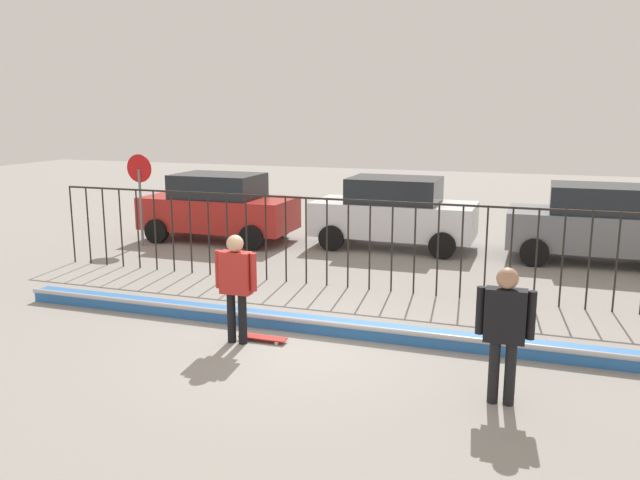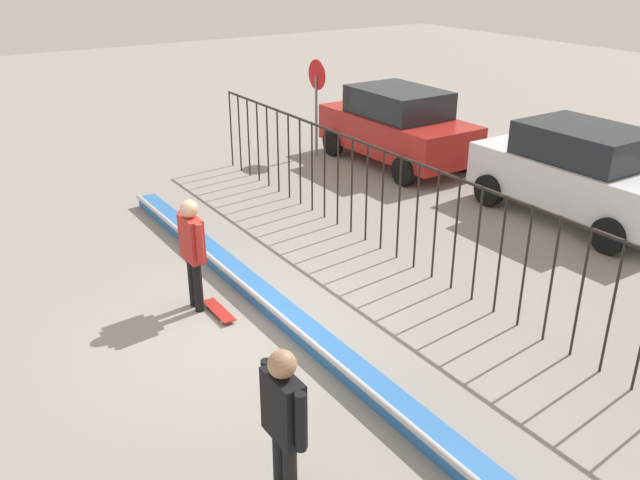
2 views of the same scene
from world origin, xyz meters
name	(u,v)px [view 1 (image 1 of 2)]	position (x,y,z in m)	size (l,w,h in m)	color
ground_plane	(286,343)	(0.00, 0.00, 0.00)	(60.00, 60.00, 0.00)	gray
bowl_coping_ledge	(300,323)	(0.00, 0.66, 0.12)	(11.00, 0.41, 0.27)	#2D6BB7
perimeter_fence	(348,234)	(0.00, 3.48, 1.15)	(14.04, 0.04, 1.88)	black
skateboarder	(236,279)	(-0.74, -0.25, 1.06)	(0.72, 0.27, 1.77)	black
skateboard	(263,338)	(-0.38, -0.06, 0.06)	(0.80, 0.20, 0.07)	#A51E19
camera_operator	(505,323)	(3.42, -1.13, 1.08)	(0.72, 0.27, 1.79)	black
parked_car_red	(219,206)	(-4.92, 7.09, 0.97)	(4.30, 2.12, 1.90)	#B2231E
parked_car_white	(394,212)	(0.02, 7.75, 0.97)	(4.30, 2.12, 1.90)	silver
parked_car_gray	(600,223)	(5.14, 7.67, 0.97)	(4.30, 2.12, 1.90)	slate
stop_sign	(140,187)	(-6.59, 5.75, 1.62)	(0.76, 0.07, 2.50)	slate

